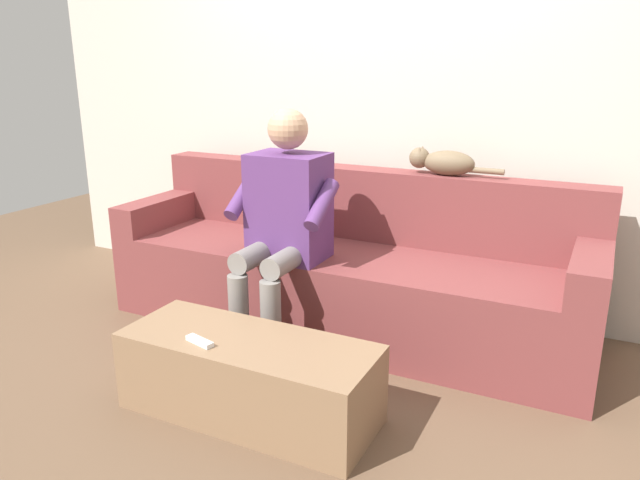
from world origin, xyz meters
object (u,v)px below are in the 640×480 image
at_px(cat_on_backrest, 443,162).
at_px(person_solo_seated, 284,216).
at_px(coffee_table, 249,377).
at_px(remote_white, 200,341).
at_px(couch, 346,273).

bearing_deg(cat_on_backrest, person_solo_seated, 42.02).
bearing_deg(coffee_table, cat_on_backrest, -109.67).
distance_m(cat_on_backrest, remote_white, 1.58).
relative_size(person_solo_seated, remote_white, 8.88).
bearing_deg(remote_white, couch, -83.40).
distance_m(person_solo_seated, cat_on_backrest, 0.89).
relative_size(coffee_table, cat_on_backrest, 2.15).
relative_size(couch, coffee_table, 2.42).
distance_m(couch, coffee_table, 1.00).
bearing_deg(remote_white, coffee_table, -128.62).
height_order(couch, cat_on_backrest, cat_on_backrest).
xyz_separation_m(couch, remote_white, (0.15, 1.11, 0.05)).
xyz_separation_m(couch, coffee_table, (0.00, 0.99, -0.14)).
bearing_deg(cat_on_backrest, couch, 28.70).
distance_m(coffee_table, cat_on_backrest, 1.51).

